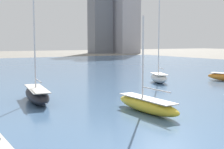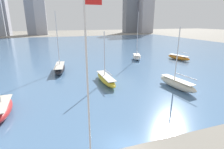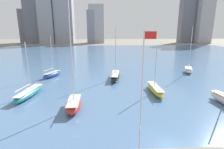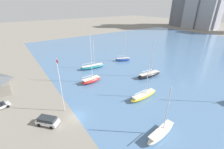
{
  "view_description": "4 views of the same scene",
  "coord_description": "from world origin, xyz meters",
  "views": [
    {
      "loc": [
        -15.66,
        -7.53,
        7.49
      ],
      "look_at": [
        -1.0,
        18.36,
        4.35
      ],
      "focal_mm": 50.0,
      "sensor_mm": 36.0,
      "label": 1
    },
    {
      "loc": [
        -6.02,
        -13.31,
        12.01
      ],
      "look_at": [
        3.98,
        16.29,
        2.52
      ],
      "focal_mm": 28.0,
      "sensor_mm": 36.0,
      "label": 2
    },
    {
      "loc": [
        -7.42,
        -17.99,
        13.91
      ],
      "look_at": [
        -6.37,
        13.96,
        5.65
      ],
      "focal_mm": 28.0,
      "sensor_mm": 36.0,
      "label": 3
    },
    {
      "loc": [
        27.77,
        -9.11,
        24.46
      ],
      "look_at": [
        -4.6,
        13.63,
        5.74
      ],
      "focal_mm": 24.0,
      "sensor_mm": 36.0,
      "label": 4
    }
  ],
  "objects": [
    {
      "name": "parked_sedan_silver",
      "position": [
        -14.18,
        -14.68,
        0.76
      ],
      "size": [
        2.97,
        4.74,
        1.48
      ],
      "rotation": [
        0.0,
        0.0,
        0.27
      ],
      "color": "#B7B7BC",
      "rests_on": "ground_plane"
    },
    {
      "name": "parked_suv_white",
      "position": [
        -1.38,
        -6.13,
        1.04
      ],
      "size": [
        5.1,
        4.83,
        1.91
      ],
      "rotation": [
        0.0,
        0.0,
        -0.85
      ],
      "color": "white",
      "rests_on": "ground_plane"
    },
    {
      "name": "flag_pole",
      "position": [
        -3.85,
        -1.48,
        7.45
      ],
      "size": [
        1.24,
        0.14,
        13.9
      ],
      "color": "silver",
      "rests_on": "ground_plane"
    },
    {
      "name": "sailboat_red",
      "position": [
        -13.31,
        11.07,
        1.0
      ],
      "size": [
        2.82,
        7.44,
        16.23
      ],
      "rotation": [
        0.0,
        0.0,
        0.04
      ],
      "color": "#B72828",
      "rests_on": "harbor_water"
    },
    {
      "name": "sailboat_blue",
      "position": [
        -23.81,
        33.54,
        0.86
      ],
      "size": [
        4.8,
        7.58,
        12.36
      ],
      "rotation": [
        0.0,
        0.0,
        -0.42
      ],
      "color": "#284CA8",
      "rests_on": "harbor_water"
    },
    {
      "name": "ground_plane",
      "position": [
        0.0,
        0.0,
        0.0
      ],
      "size": [
        500.0,
        500.0,
        0.0
      ],
      "primitive_type": "plane",
      "color": "gray"
    },
    {
      "name": "sailboat_teal",
      "position": [
        -23.87,
        17.29,
        0.86
      ],
      "size": [
        3.6,
        10.88,
        11.53
      ],
      "rotation": [
        0.0,
        0.0,
        -0.14
      ],
      "color": "#1E757F",
      "rests_on": "harbor_water"
    },
    {
      "name": "harbor_water",
      "position": [
        0.0,
        70.0,
        0.0
      ],
      "size": [
        180.0,
        140.0,
        0.0
      ],
      "color": "#4C7099",
      "rests_on": "ground_plane"
    },
    {
      "name": "sailboat_black",
      "position": [
        -4.92,
        30.48,
        0.96
      ],
      "size": [
        3.69,
        10.48,
        14.41
      ],
      "rotation": [
        0.0,
        0.0,
        -0.12
      ],
      "color": "black",
      "rests_on": "harbor_water"
    },
    {
      "name": "sailboat_yellow",
      "position": [
        3.57,
        18.97,
        0.85
      ],
      "size": [
        2.32,
        9.93,
        10.24
      ],
      "rotation": [
        0.0,
        0.0,
        0.03
      ],
      "color": "yellow",
      "rests_on": "harbor_water"
    },
    {
      "name": "sailboat_cream",
      "position": [
        15.24,
        11.84,
        0.97
      ],
      "size": [
        2.83,
        8.93,
        11.24
      ],
      "rotation": [
        0.0,
        0.0,
        0.11
      ],
      "color": "beige",
      "rests_on": "harbor_water"
    }
  ]
}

